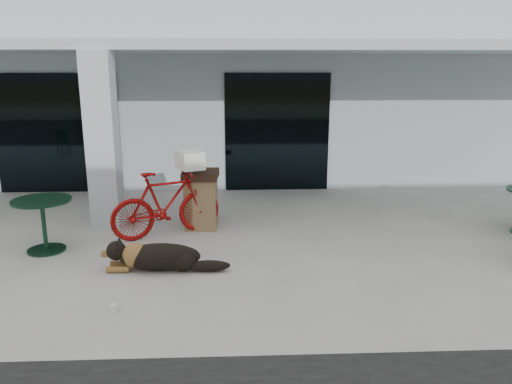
{
  "coord_description": "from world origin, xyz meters",
  "views": [
    {
      "loc": [
        0.81,
        -6.49,
        2.88
      ],
      "look_at": [
        1.13,
        0.84,
        1.0
      ],
      "focal_mm": 35.0,
      "sensor_mm": 36.0,
      "label": 1
    }
  ],
  "objects_px": {
    "cafe_table_near": "(44,225)",
    "trash_receptacle": "(201,199)",
    "dog": "(160,255)",
    "bicycle": "(166,204)"
  },
  "relations": [
    {
      "from": "cafe_table_near",
      "to": "trash_receptacle",
      "type": "height_order",
      "value": "trash_receptacle"
    },
    {
      "from": "dog",
      "to": "trash_receptacle",
      "type": "relative_size",
      "value": 1.29
    },
    {
      "from": "bicycle",
      "to": "trash_receptacle",
      "type": "bearing_deg",
      "value": -75.37
    },
    {
      "from": "bicycle",
      "to": "cafe_table_near",
      "type": "bearing_deg",
      "value": 84.73
    },
    {
      "from": "cafe_table_near",
      "to": "trash_receptacle",
      "type": "distance_m",
      "value": 2.64
    },
    {
      "from": "dog",
      "to": "cafe_table_near",
      "type": "distance_m",
      "value": 2.11
    },
    {
      "from": "bicycle",
      "to": "trash_receptacle",
      "type": "height_order",
      "value": "bicycle"
    },
    {
      "from": "bicycle",
      "to": "cafe_table_near",
      "type": "height_order",
      "value": "bicycle"
    },
    {
      "from": "dog",
      "to": "cafe_table_near",
      "type": "bearing_deg",
      "value": 156.91
    },
    {
      "from": "trash_receptacle",
      "to": "bicycle",
      "type": "bearing_deg",
      "value": -141.04
    }
  ]
}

